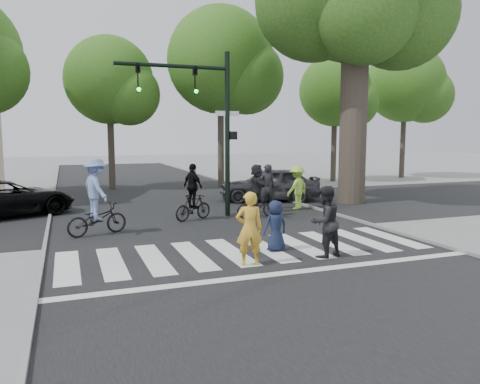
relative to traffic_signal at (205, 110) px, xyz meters
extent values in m
plane|color=gray|center=(-0.35, -6.20, -3.90)|extent=(120.00, 120.00, 0.00)
cube|color=black|center=(-0.35, -1.20, -3.90)|extent=(10.00, 70.00, 0.01)
cube|color=black|center=(-0.35, 1.80, -3.89)|extent=(70.00, 10.00, 0.01)
cube|color=gray|center=(-5.40, -1.20, -3.85)|extent=(0.10, 70.00, 0.10)
cube|color=gray|center=(4.70, -1.20, -3.85)|extent=(0.10, 70.00, 0.10)
cube|color=silver|center=(-4.85, -5.20, -3.89)|extent=(0.55, 3.00, 0.01)
cube|color=silver|center=(-3.85, -5.20, -3.89)|extent=(0.55, 3.00, 0.01)
cube|color=silver|center=(-2.85, -5.20, -3.89)|extent=(0.55, 3.00, 0.01)
cube|color=silver|center=(-1.85, -5.20, -3.89)|extent=(0.55, 3.00, 0.01)
cube|color=silver|center=(-0.85, -5.20, -3.89)|extent=(0.55, 3.00, 0.01)
cube|color=silver|center=(0.15, -5.20, -3.89)|extent=(0.55, 3.00, 0.01)
cube|color=silver|center=(1.15, -5.20, -3.89)|extent=(0.55, 3.00, 0.01)
cube|color=silver|center=(2.15, -5.20, -3.89)|extent=(0.55, 3.00, 0.01)
cube|color=silver|center=(3.15, -5.20, -3.89)|extent=(0.55, 3.00, 0.01)
cube|color=silver|center=(4.15, -5.20, -3.89)|extent=(0.55, 3.00, 0.01)
cube|color=silver|center=(-0.35, -7.40, -3.89)|extent=(10.00, 0.30, 0.01)
cylinder|color=black|center=(0.85, 0.00, -0.90)|extent=(0.18, 0.18, 6.00)
cylinder|color=black|center=(-1.15, 0.00, 1.50)|extent=(4.00, 0.14, 0.14)
imported|color=black|center=(-0.35, 0.00, 1.05)|extent=(0.16, 0.20, 1.00)
sphere|color=#19E533|center=(-0.35, -0.12, 0.65)|extent=(0.14, 0.14, 0.14)
imported|color=black|center=(-2.35, 0.00, 1.05)|extent=(0.16, 0.20, 1.00)
sphere|color=#19E533|center=(-2.35, -0.12, 0.65)|extent=(0.14, 0.14, 0.14)
cube|color=black|center=(1.07, 0.00, -0.90)|extent=(0.28, 0.18, 0.30)
cube|color=#FF660C|center=(1.18, 0.00, -0.90)|extent=(0.02, 0.14, 0.20)
cube|color=white|center=(0.85, 0.00, -0.10)|extent=(0.90, 0.04, 0.18)
cylinder|color=brown|center=(7.15, 1.30, -0.40)|extent=(1.20, 1.20, 7.00)
cylinder|color=brown|center=(7.45, 1.10, 2.60)|extent=(1.29, 1.74, 2.93)
sphere|color=#205114|center=(8.95, 0.70, 4.30)|extent=(4.80, 4.80, 4.80)
sphere|color=#205114|center=(5.65, 2.30, 4.90)|extent=(5.20, 5.20, 5.20)
sphere|color=#205114|center=(6.65, -0.10, 3.90)|extent=(4.00, 4.00, 4.00)
cylinder|color=brown|center=(-2.35, 10.60, -1.10)|extent=(0.36, 0.36, 5.60)
sphere|color=#326F21|center=(-2.35, 10.60, 2.10)|extent=(4.80, 4.80, 4.80)
sphere|color=#326F21|center=(-1.39, 9.88, 1.30)|extent=(3.36, 3.36, 3.36)
cylinder|color=brown|center=(3.65, 9.30, -0.54)|extent=(0.36, 0.36, 6.72)
sphere|color=#326F21|center=(3.65, 9.30, 3.30)|extent=(6.00, 6.00, 6.00)
sphere|color=#326F21|center=(4.85, 8.40, 2.34)|extent=(4.20, 4.20, 4.20)
cylinder|color=brown|center=(11.65, 10.10, -1.17)|extent=(0.36, 0.36, 5.46)
sphere|color=#326F21|center=(11.65, 10.10, 1.95)|extent=(4.60, 4.60, 4.60)
sphere|color=#326F21|center=(12.57, 9.41, 1.17)|extent=(3.22, 3.22, 3.22)
cylinder|color=brown|center=(17.65, 10.70, -0.82)|extent=(0.36, 0.36, 6.16)
sphere|color=#326F21|center=(17.65, 10.70, 2.70)|extent=(5.40, 5.40, 5.40)
sphere|color=#326F21|center=(18.73, 9.89, 1.82)|extent=(3.78, 3.78, 3.78)
imported|color=gold|center=(-0.86, -6.51, -3.03)|extent=(0.70, 0.52, 1.74)
imported|color=#18213D|center=(0.28, -5.49, -3.23)|extent=(0.69, 0.49, 1.34)
imported|color=black|center=(1.17, -6.47, -3.01)|extent=(0.99, 0.84, 1.78)
imported|color=black|center=(-3.96, -1.81, -3.41)|extent=(1.97, 1.24, 0.98)
imported|color=#738ABE|center=(-3.96, -1.81, -2.48)|extent=(1.06, 1.37, 1.87)
imported|color=black|center=(-0.60, -0.43, -3.44)|extent=(1.59, 1.03, 0.93)
imported|color=black|center=(-0.60, -0.43, -2.68)|extent=(0.74, 1.02, 1.61)
imported|color=black|center=(1.77, -0.63, -3.49)|extent=(1.56, 0.59, 0.81)
imported|color=black|center=(1.77, -0.63, -2.72)|extent=(0.51, 1.46, 1.56)
imported|color=black|center=(-6.92, 2.70, -3.22)|extent=(5.42, 4.13, 1.37)
imported|color=#343339|center=(3.95, 3.08, -3.12)|extent=(4.90, 3.15, 1.55)
imported|color=#A8E444|center=(4.06, 0.58, -3.02)|extent=(1.31, 1.09, 1.77)
imported|color=black|center=(2.84, 0.86, -2.98)|extent=(0.71, 0.51, 1.85)
camera|label=1|loc=(-4.79, -16.38, -0.88)|focal=35.00mm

